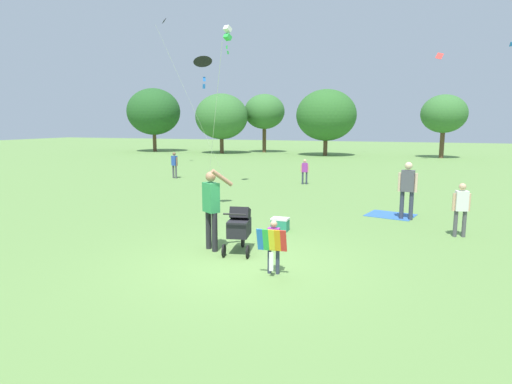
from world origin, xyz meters
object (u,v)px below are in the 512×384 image
object	(u,v)px
stroller	(239,225)
cooler_box	(280,224)
person_red_shirt	(305,170)
person_kid_running	(461,205)
kite_orange_delta	(227,35)
person_sitting_far	(408,186)
kite_adult_black	(203,63)
person_adult_flyer	(211,203)
person_couple_left	(174,163)
child_with_butterfly_kite	(273,242)
picnic_blanket	(391,215)

from	to	relation	value
stroller	cooler_box	xyz separation A→B (m)	(0.31, 2.15, -0.43)
person_red_shirt	person_kid_running	distance (m)	9.83
kite_orange_delta	person_sitting_far	xyz separation A→B (m)	(7.43, -4.03, -5.46)
cooler_box	kite_adult_black	bearing A→B (deg)	153.61
person_red_shirt	cooler_box	distance (m)	8.94
person_adult_flyer	person_kid_running	distance (m)	6.22
person_sitting_far	person_kid_running	size ratio (longest dim) A/B	1.25
person_couple_left	cooler_box	distance (m)	12.05
person_red_shirt	person_couple_left	size ratio (longest dim) A/B	0.87
kite_adult_black	cooler_box	size ratio (longest dim) A/B	10.80
person_red_shirt	person_kid_running	bearing A→B (deg)	-53.66
stroller	kite_adult_black	distance (m)	5.96
child_with_butterfly_kite	person_sitting_far	xyz separation A→B (m)	(2.33, 5.80, 0.39)
stroller	person_kid_running	distance (m)	5.64
stroller	person_sitting_far	distance (m)	5.85
child_with_butterfly_kite	kite_orange_delta	distance (m)	12.53
person_adult_flyer	person_kid_running	bearing A→B (deg)	29.90
person_red_shirt	cooler_box	bearing A→B (deg)	-81.03
kite_orange_delta	person_red_shirt	world-z (taller)	kite_orange_delta
person_red_shirt	person_couple_left	world-z (taller)	person_couple_left
person_sitting_far	person_couple_left	world-z (taller)	person_sitting_far
person_sitting_far	person_couple_left	bearing A→B (deg)	151.37
person_red_shirt	cooler_box	xyz separation A→B (m)	(1.39, -8.82, -0.51)
person_red_shirt	stroller	bearing A→B (deg)	-84.37
kite_adult_black	person_couple_left	xyz separation A→B (m)	(-5.35, 7.33, -3.82)
stroller	kite_orange_delta	size ratio (longest dim) A/B	0.16
person_red_shirt	person_couple_left	bearing A→B (deg)	-179.56
child_with_butterfly_kite	person_couple_left	bearing A→B (deg)	127.00
stroller	person_red_shirt	world-z (taller)	person_red_shirt
picnic_blanket	person_sitting_far	bearing A→B (deg)	-44.19
stroller	person_kid_running	world-z (taller)	person_kid_running
person_sitting_far	person_adult_flyer	bearing A→B (deg)	-130.86
cooler_box	child_with_butterfly_kite	bearing A→B (deg)	-75.93
person_adult_flyer	person_sitting_far	bearing A→B (deg)	49.14
person_sitting_far	person_kid_running	xyz separation A→B (m)	(1.28, -1.65, -0.20)
kite_adult_black	kite_orange_delta	world-z (taller)	kite_orange_delta
child_with_butterfly_kite	person_couple_left	distance (m)	15.04
person_couple_left	person_kid_running	distance (m)	14.91
child_with_butterfly_kite	person_sitting_far	distance (m)	6.26
person_adult_flyer	cooler_box	bearing A→B (deg)	66.41
person_red_shirt	person_kid_running	world-z (taller)	person_kid_running
kite_orange_delta	person_kid_running	world-z (taller)	kite_orange_delta
picnic_blanket	stroller	bearing A→B (deg)	-120.36
child_with_butterfly_kite	picnic_blanket	world-z (taller)	child_with_butterfly_kite
person_couple_left	cooler_box	world-z (taller)	person_couple_left
person_kid_running	cooler_box	world-z (taller)	person_kid_running
kite_orange_delta	person_sitting_far	distance (m)	10.07
cooler_box	person_red_shirt	bearing A→B (deg)	98.97
kite_adult_black	kite_orange_delta	distance (m)	5.65
child_with_butterfly_kite	person_adult_flyer	size ratio (longest dim) A/B	0.56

